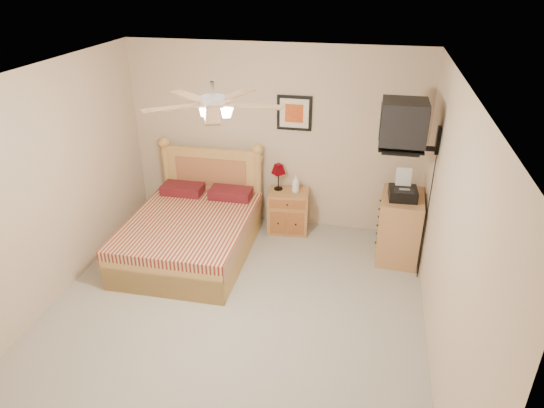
% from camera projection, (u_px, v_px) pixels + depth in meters
% --- Properties ---
extents(floor, '(4.50, 4.50, 0.00)m').
position_uv_depth(floor, '(231.00, 318.00, 5.13)').
color(floor, '#9A968B').
rests_on(floor, ground).
extents(ceiling, '(4.00, 4.50, 0.04)m').
position_uv_depth(ceiling, '(220.00, 81.00, 4.01)').
color(ceiling, white).
rests_on(ceiling, ground).
extents(wall_back, '(4.00, 0.04, 2.50)m').
position_uv_depth(wall_back, '(274.00, 138.00, 6.54)').
color(wall_back, beige).
rests_on(wall_back, ground).
extents(wall_front, '(4.00, 0.04, 2.50)m').
position_uv_depth(wall_front, '(105.00, 405.00, 2.60)').
color(wall_front, beige).
rests_on(wall_front, ground).
extents(wall_left, '(0.04, 4.50, 2.50)m').
position_uv_depth(wall_left, '(38.00, 195.00, 4.94)').
color(wall_left, beige).
rests_on(wall_left, ground).
extents(wall_right, '(0.04, 4.50, 2.50)m').
position_uv_depth(wall_right, '(447.00, 236.00, 4.20)').
color(wall_right, beige).
rests_on(wall_right, ground).
extents(bed, '(1.45, 1.90, 1.23)m').
position_uv_depth(bed, '(188.00, 212.00, 5.99)').
color(bed, tan).
rests_on(bed, ground).
extents(nightstand, '(0.58, 0.45, 0.59)m').
position_uv_depth(nightstand, '(288.00, 211.00, 6.71)').
color(nightstand, '#A86636').
rests_on(nightstand, ground).
extents(table_lamp, '(0.21, 0.21, 0.37)m').
position_uv_depth(table_lamp, '(278.00, 177.00, 6.57)').
color(table_lamp, '#5A020A').
rests_on(table_lamp, nightstand).
extents(lotion_bottle, '(0.11, 0.11, 0.25)m').
position_uv_depth(lotion_bottle, '(296.00, 184.00, 6.51)').
color(lotion_bottle, white).
rests_on(lotion_bottle, nightstand).
extents(framed_picture, '(0.46, 0.04, 0.46)m').
position_uv_depth(framed_picture, '(294.00, 113.00, 6.31)').
color(framed_picture, black).
rests_on(framed_picture, wall_back).
extents(dresser, '(0.53, 0.74, 0.84)m').
position_uv_depth(dresser, '(400.00, 227.00, 6.05)').
color(dresser, '#A97A49').
rests_on(dresser, ground).
extents(fax_machine, '(0.35, 0.37, 0.35)m').
position_uv_depth(fax_machine, '(404.00, 185.00, 5.73)').
color(fax_machine, black).
rests_on(fax_machine, dresser).
extents(magazine_lower, '(0.23, 0.29, 0.02)m').
position_uv_depth(magazine_lower, '(399.00, 187.00, 6.06)').
color(magazine_lower, beige).
rests_on(magazine_lower, dresser).
extents(magazine_upper, '(0.18, 0.24, 0.02)m').
position_uv_depth(magazine_upper, '(399.00, 186.00, 6.05)').
color(magazine_upper, gray).
rests_on(magazine_upper, magazine_lower).
extents(wall_tv, '(0.56, 0.46, 0.58)m').
position_uv_depth(wall_tv, '(418.00, 126.00, 5.17)').
color(wall_tv, black).
rests_on(wall_tv, wall_right).
extents(ceiling_fan, '(1.14, 1.14, 0.28)m').
position_uv_depth(ceiling_fan, '(213.00, 104.00, 3.90)').
color(ceiling_fan, white).
rests_on(ceiling_fan, ceiling).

